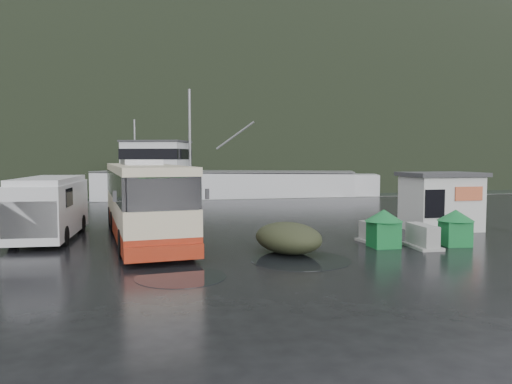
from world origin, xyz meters
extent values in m
plane|color=black|center=(0.00, 0.00, 0.00)|extent=(160.00, 160.00, 0.00)
cube|color=black|center=(0.00, 110.00, 0.00)|extent=(300.00, 180.00, 0.02)
cube|color=#999993|center=(0.00, 20.00, 0.00)|extent=(160.00, 0.60, 1.50)
ellipsoid|color=black|center=(10.00, 250.00, 0.00)|extent=(780.00, 540.00, 570.00)
cylinder|color=black|center=(0.96, -3.70, 0.01)|extent=(3.30, 3.30, 0.01)
cylinder|color=black|center=(-3.05, -5.13, 0.01)|extent=(2.58, 2.58, 0.01)
camera|label=1|loc=(-4.14, -19.08, 3.37)|focal=35.00mm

